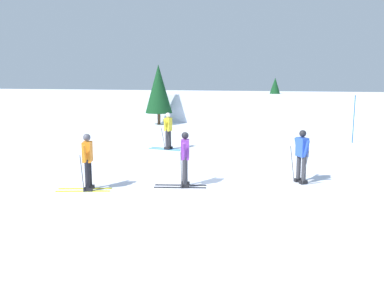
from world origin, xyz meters
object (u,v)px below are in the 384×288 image
Objects in this scene: conifer_far_centre at (275,95)px; trail_marker_pole at (354,119)px; skier_yellow at (168,130)px; skier_purple at (185,158)px; conifer_far_right at (159,89)px; skier_blue at (302,155)px; skier_orange at (87,160)px.

trail_marker_pole is at bearing -65.30° from conifer_far_centre.
skier_yellow is at bearing -108.21° from conifer_far_centre.
conifer_far_right is at bearing 110.78° from skier_purple.
conifer_far_right is at bearing 123.57° from skier_blue.
conifer_far_right reaches higher than trail_marker_pole.
skier_purple is 0.71× the size of trail_marker_pole.
conifer_far_centre reaches higher than skier_purple.
skier_yellow and skier_blue have the same top height.
skier_yellow is at bearing 111.27° from skier_purple.
trail_marker_pole reaches higher than skier_blue.
conifer_far_centre reaches higher than skier_orange.
skier_orange is at bearing -129.21° from trail_marker_pole.
skier_yellow is 0.41× the size of conifer_far_right.
trail_marker_pole is 13.16m from conifer_far_right.
skier_purple is at bearing -122.15° from trail_marker_pole.
conifer_far_centre is (-1.49, 17.93, 1.01)m from skier_blue.
trail_marker_pole reaches higher than skier_purple.
skier_yellow is at bearing 87.03° from skier_orange.
trail_marker_pole is (6.25, 9.94, 0.29)m from skier_purple.
skier_orange is at bearing -103.08° from conifer_far_centre.
skier_yellow is (-2.34, 6.02, -0.00)m from skier_purple.
conifer_far_centre is at bearing 27.38° from conifer_far_right.
skier_blue is at bearing -85.26° from conifer_far_centre.
conifer_far_centre is at bearing 76.92° from skier_orange.
conifer_far_right reaches higher than conifer_far_centre.
conifer_far_centre is at bearing 114.70° from trail_marker_pole.
skier_blue is at bearing -39.26° from skier_yellow.
trail_marker_pole is 10.21m from conifer_far_centre.
skier_purple is 1.00× the size of skier_yellow.
conifer_far_centre is (4.70, 20.24, 1.01)m from skier_orange.
skier_purple is 16.31m from conifer_far_right.
skier_yellow is 0.53× the size of conifer_far_centre.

